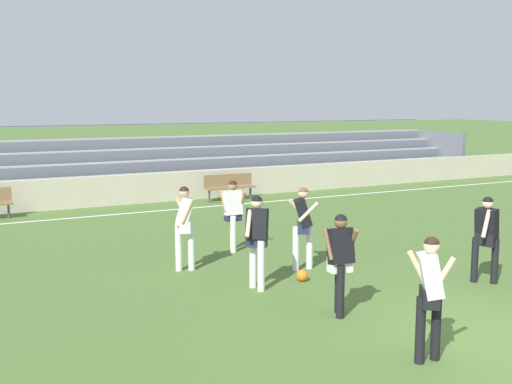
{
  "coord_description": "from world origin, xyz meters",
  "views": [
    {
      "loc": [
        -6.98,
        -6.07,
        3.4
      ],
      "look_at": [
        -0.69,
        6.1,
        1.4
      ],
      "focal_mm": 43.74,
      "sensor_mm": 36.0,
      "label": 1
    }
  ],
  "objects_px": {
    "bench_near_wall_gap": "(229,185)",
    "player_white_wide_right": "(185,220)",
    "player_white_challenging": "(233,209)",
    "soccer_ball": "(302,276)",
    "player_dark_wide_left": "(486,232)",
    "bleacher_stand": "(215,161)",
    "player_dark_dropping_back": "(340,256)",
    "player_dark_on_ball": "(303,221)",
    "player_dark_deep_cover": "(257,234)",
    "player_white_overlapping": "(430,288)"
  },
  "relations": [
    {
      "from": "player_white_wide_right",
      "to": "player_white_overlapping",
      "type": "xyz_separation_m",
      "value": [
        1.24,
        -5.65,
        -0.03
      ]
    },
    {
      "from": "player_dark_on_ball",
      "to": "player_dark_wide_left",
      "type": "relative_size",
      "value": 1.03
    },
    {
      "from": "bleacher_stand",
      "to": "player_dark_dropping_back",
      "type": "bearing_deg",
      "value": -105.99
    },
    {
      "from": "player_dark_on_ball",
      "to": "soccer_ball",
      "type": "xyz_separation_m",
      "value": [
        -0.44,
        -0.7,
        -0.9
      ]
    },
    {
      "from": "player_dark_on_ball",
      "to": "player_white_challenging",
      "type": "distance_m",
      "value": 2.22
    },
    {
      "from": "bench_near_wall_gap",
      "to": "player_white_wide_right",
      "type": "xyz_separation_m",
      "value": [
        -4.58,
        -7.76,
        0.48
      ]
    },
    {
      "from": "bench_near_wall_gap",
      "to": "player_white_challenging",
      "type": "xyz_separation_m",
      "value": [
        -2.99,
        -6.65,
        0.41
      ]
    },
    {
      "from": "player_dark_deep_cover",
      "to": "player_dark_dropping_back",
      "type": "bearing_deg",
      "value": -74.0
    },
    {
      "from": "player_white_challenging",
      "to": "player_white_wide_right",
      "type": "xyz_separation_m",
      "value": [
        -1.59,
        -1.11,
        0.07
      ]
    },
    {
      "from": "player_dark_wide_left",
      "to": "player_white_wide_right",
      "type": "bearing_deg",
      "value": 144.14
    },
    {
      "from": "player_dark_deep_cover",
      "to": "player_white_challenging",
      "type": "height_order",
      "value": "player_dark_deep_cover"
    },
    {
      "from": "soccer_ball",
      "to": "player_white_wide_right",
      "type": "bearing_deg",
      "value": 134.41
    },
    {
      "from": "bench_near_wall_gap",
      "to": "player_dark_deep_cover",
      "type": "xyz_separation_m",
      "value": [
        -3.87,
        -9.56,
        0.49
      ]
    },
    {
      "from": "player_dark_on_ball",
      "to": "player_white_challenging",
      "type": "height_order",
      "value": "player_dark_on_ball"
    },
    {
      "from": "player_dark_wide_left",
      "to": "player_white_wide_right",
      "type": "height_order",
      "value": "player_white_wide_right"
    },
    {
      "from": "bleacher_stand",
      "to": "soccer_ball",
      "type": "distance_m",
      "value": 13.14
    },
    {
      "from": "player_white_challenging",
      "to": "soccer_ball",
      "type": "relative_size",
      "value": 7.36
    },
    {
      "from": "player_dark_on_ball",
      "to": "player_dark_deep_cover",
      "type": "xyz_separation_m",
      "value": [
        -1.44,
        -0.75,
        0.02
      ]
    },
    {
      "from": "bleacher_stand",
      "to": "player_dark_wide_left",
      "type": "relative_size",
      "value": 14.21
    },
    {
      "from": "player_dark_on_ball",
      "to": "soccer_ball",
      "type": "height_order",
      "value": "player_dark_on_ball"
    },
    {
      "from": "bench_near_wall_gap",
      "to": "player_white_wide_right",
      "type": "relative_size",
      "value": 1.05
    },
    {
      "from": "bench_near_wall_gap",
      "to": "player_white_wide_right",
      "type": "bearing_deg",
      "value": -120.55
    },
    {
      "from": "bench_near_wall_gap",
      "to": "player_white_overlapping",
      "type": "distance_m",
      "value": 13.83
    },
    {
      "from": "bench_near_wall_gap",
      "to": "soccer_ball",
      "type": "xyz_separation_m",
      "value": [
        -2.88,
        -9.5,
        -0.44
      ]
    },
    {
      "from": "player_dark_wide_left",
      "to": "bench_near_wall_gap",
      "type": "bearing_deg",
      "value": 90.63
    },
    {
      "from": "player_dark_deep_cover",
      "to": "player_dark_dropping_back",
      "type": "xyz_separation_m",
      "value": [
        0.53,
        -1.84,
        -0.06
      ]
    },
    {
      "from": "bench_near_wall_gap",
      "to": "soccer_ball",
      "type": "bearing_deg",
      "value": -106.84
    },
    {
      "from": "player_dark_on_ball",
      "to": "player_dark_deep_cover",
      "type": "relative_size",
      "value": 0.98
    },
    {
      "from": "bleacher_stand",
      "to": "soccer_ball",
      "type": "xyz_separation_m",
      "value": [
        -3.68,
        -12.57,
        -0.96
      ]
    },
    {
      "from": "bleacher_stand",
      "to": "player_dark_on_ball",
      "type": "relative_size",
      "value": 13.8
    },
    {
      "from": "player_white_overlapping",
      "to": "player_dark_deep_cover",
      "type": "bearing_deg",
      "value": 97.82
    },
    {
      "from": "player_dark_on_ball",
      "to": "player_dark_deep_cover",
      "type": "bearing_deg",
      "value": -152.34
    },
    {
      "from": "player_dark_dropping_back",
      "to": "soccer_ball",
      "type": "relative_size",
      "value": 7.48
    },
    {
      "from": "bench_near_wall_gap",
      "to": "soccer_ball",
      "type": "relative_size",
      "value": 8.18
    },
    {
      "from": "bench_near_wall_gap",
      "to": "soccer_ball",
      "type": "distance_m",
      "value": 9.94
    },
    {
      "from": "player_dark_deep_cover",
      "to": "player_white_wide_right",
      "type": "distance_m",
      "value": 1.93
    },
    {
      "from": "player_white_challenging",
      "to": "soccer_ball",
      "type": "height_order",
      "value": "player_white_challenging"
    },
    {
      "from": "bleacher_stand",
      "to": "soccer_ball",
      "type": "height_order",
      "value": "bleacher_stand"
    },
    {
      "from": "player_white_overlapping",
      "to": "player_dark_dropping_back",
      "type": "height_order",
      "value": "player_white_overlapping"
    },
    {
      "from": "player_white_wide_right",
      "to": "player_dark_deep_cover",
      "type": "bearing_deg",
      "value": -68.47
    },
    {
      "from": "player_dark_on_ball",
      "to": "soccer_ball",
      "type": "distance_m",
      "value": 1.22
    },
    {
      "from": "player_dark_on_ball",
      "to": "player_white_overlapping",
      "type": "xyz_separation_m",
      "value": [
        -0.91,
        -4.61,
        -0.01
      ]
    },
    {
      "from": "bench_near_wall_gap",
      "to": "player_white_challenging",
      "type": "distance_m",
      "value": 7.3
    },
    {
      "from": "bleacher_stand",
      "to": "soccer_ball",
      "type": "bearing_deg",
      "value": -106.3
    },
    {
      "from": "bleacher_stand",
      "to": "player_dark_on_ball",
      "type": "xyz_separation_m",
      "value": [
        -3.24,
        -11.87,
        -0.06
      ]
    },
    {
      "from": "player_white_overlapping",
      "to": "soccer_ball",
      "type": "bearing_deg",
      "value": 83.16
    },
    {
      "from": "player_dark_dropping_back",
      "to": "player_white_challenging",
      "type": "bearing_deg",
      "value": 85.68
    },
    {
      "from": "bench_near_wall_gap",
      "to": "player_dark_wide_left",
      "type": "distance_m",
      "value": 11.17
    },
    {
      "from": "player_dark_wide_left",
      "to": "player_white_wide_right",
      "type": "xyz_separation_m",
      "value": [
        -4.7,
        3.4,
        0.05
      ]
    },
    {
      "from": "player_dark_deep_cover",
      "to": "player_dark_wide_left",
      "type": "distance_m",
      "value": 4.31
    }
  ]
}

